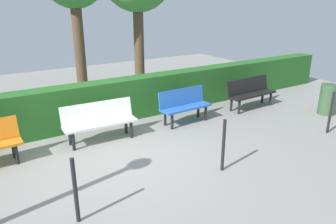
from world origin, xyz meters
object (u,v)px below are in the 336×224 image
at_px(bench_blue, 184,104).
at_px(bench_black, 250,92).
at_px(trash_bin, 328,99).
at_px(bench_white, 99,120).

bearing_deg(bench_blue, bench_black, 176.41).
relative_size(bench_black, bench_blue, 1.19).
height_order(bench_black, bench_blue, bench_blue).
bearing_deg(bench_black, trash_bin, 129.49).
bearing_deg(bench_white, bench_black, -179.28).
relative_size(bench_white, trash_bin, 1.95).
height_order(bench_blue, bench_white, bench_blue).
relative_size(bench_blue, bench_white, 0.85).
bearing_deg(trash_bin, bench_black, -48.32).
distance_m(bench_blue, bench_white, 2.24).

